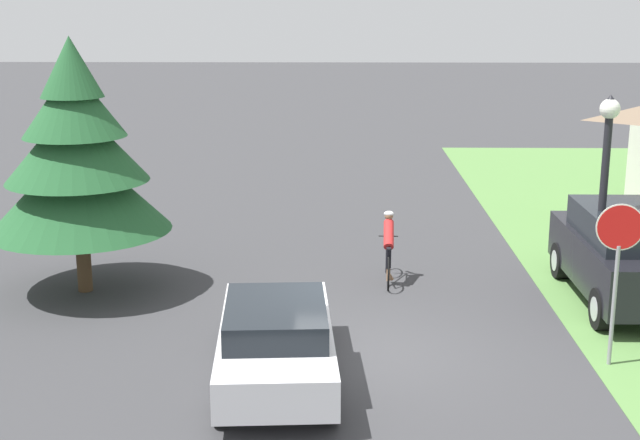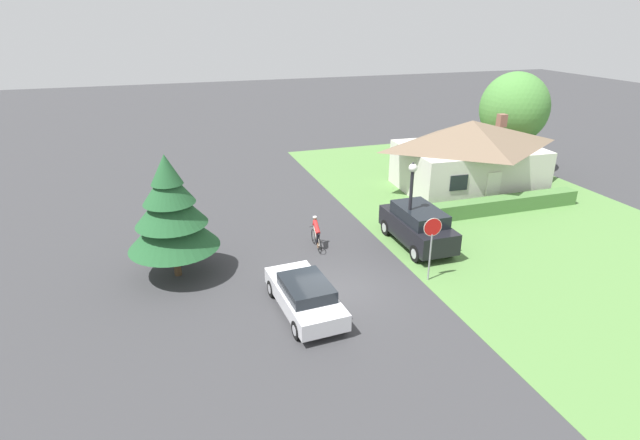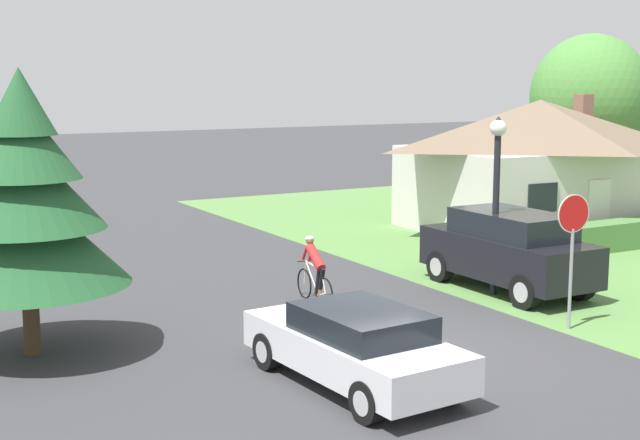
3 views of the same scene
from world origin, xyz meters
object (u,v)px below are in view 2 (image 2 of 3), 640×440
object	(u,v)px
cottage_house	(469,154)
sedan_left_lane	(305,296)
deciduous_tree_right	(514,108)
conifer_tall_near	(171,213)
parked_suv_right	(418,226)
street_lamp	(411,192)
cyclist	(316,233)
stop_sign	(432,236)

from	to	relation	value
cottage_house	sedan_left_lane	size ratio (longest dim) A/B	2.00
sedan_left_lane	deciduous_tree_right	world-z (taller)	deciduous_tree_right
sedan_left_lane	conifer_tall_near	xyz separation A→B (m)	(-4.40, 4.49, 2.20)
conifer_tall_near	parked_suv_right	bearing A→B (deg)	-2.68
parked_suv_right	deciduous_tree_right	size ratio (longest dim) A/B	0.68
sedan_left_lane	parked_suv_right	xyz separation A→B (m)	(6.85, 3.97, 0.32)
parked_suv_right	conifer_tall_near	xyz separation A→B (m)	(-11.25, 0.53, 1.88)
deciduous_tree_right	street_lamp	bearing A→B (deg)	-143.52
sedan_left_lane	cyclist	xyz separation A→B (m)	(2.13, 5.22, 0.05)
stop_sign	conifer_tall_near	bearing A→B (deg)	-15.62
stop_sign	parked_suv_right	bearing A→B (deg)	-105.09
cyclist	street_lamp	xyz separation A→B (m)	(4.17, -1.37, 2.08)
stop_sign	deciduous_tree_right	distance (m)	18.56
cyclist	stop_sign	distance (m)	5.87
parked_suv_right	deciduous_tree_right	xyz separation A→B (m)	(12.25, 9.35, 3.42)
cottage_house	conifer_tall_near	xyz separation A→B (m)	(-18.31, -6.04, 0.61)
sedan_left_lane	parked_suv_right	world-z (taller)	parked_suv_right
street_lamp	conifer_tall_near	world-z (taller)	conifer_tall_near
conifer_tall_near	stop_sign	bearing A→B (deg)	-20.52
sedan_left_lane	street_lamp	world-z (taller)	street_lamp
parked_suv_right	conifer_tall_near	size ratio (longest dim) A/B	0.87
cottage_house	stop_sign	world-z (taller)	cottage_house
cottage_house	street_lamp	xyz separation A→B (m)	(-7.61, -6.68, 0.54)
sedan_left_lane	parked_suv_right	distance (m)	7.92
sedan_left_lane	cyclist	world-z (taller)	cyclist
street_lamp	conifer_tall_near	xyz separation A→B (m)	(-10.71, 0.64, 0.07)
cyclist	sedan_left_lane	bearing A→B (deg)	160.54
stop_sign	conifer_tall_near	distance (m)	10.79
street_lamp	parked_suv_right	bearing A→B (deg)	11.94
street_lamp	cyclist	bearing A→B (deg)	161.88
stop_sign	cottage_house	bearing A→B (deg)	-125.11
stop_sign	deciduous_tree_right	world-z (taller)	deciduous_tree_right
stop_sign	deciduous_tree_right	xyz separation A→B (m)	(13.43, 12.59, 2.40)
cyclist	parked_suv_right	xyz separation A→B (m)	(4.72, -1.25, 0.27)
parked_suv_right	deciduous_tree_right	distance (m)	15.78
deciduous_tree_right	stop_sign	bearing A→B (deg)	-136.84
cottage_house	deciduous_tree_right	world-z (taller)	deciduous_tree_right
parked_suv_right	stop_sign	world-z (taller)	stop_sign
conifer_tall_near	street_lamp	bearing A→B (deg)	-3.44
cyclist	street_lamp	world-z (taller)	street_lamp
cottage_house	cyclist	bearing A→B (deg)	-152.90
cottage_house	stop_sign	distance (m)	12.81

